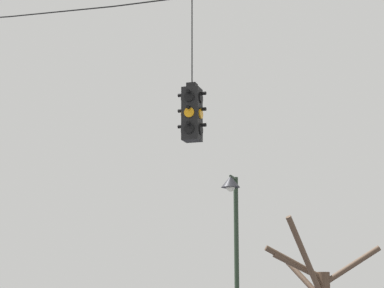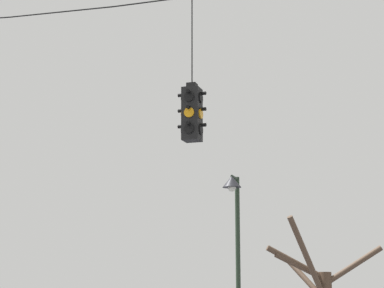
{
  "view_description": "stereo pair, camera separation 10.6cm",
  "coord_description": "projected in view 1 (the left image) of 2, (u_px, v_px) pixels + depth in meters",
  "views": [
    {
      "loc": [
        4.87,
        -13.38,
        1.96
      ],
      "look_at": [
        0.5,
        0.25,
        4.89
      ],
      "focal_mm": 70.0,
      "sensor_mm": 36.0,
      "label": 1
    },
    {
      "loc": [
        4.97,
        -13.35,
        1.96
      ],
      "look_at": [
        0.5,
        0.25,
        4.89
      ],
      "focal_mm": 70.0,
      "sensor_mm": 36.0,
      "label": 2
    }
  ],
  "objects": [
    {
      "name": "street_lamp",
      "position": [
        234.0,
        227.0,
        18.88
      ],
      "size": [
        0.48,
        0.82,
        5.0
      ],
      "color": "#233323",
      "rests_on": "ground_plane"
    },
    {
      "name": "traffic_light_near_right_pole",
      "position": [
        192.0,
        113.0,
        14.74
      ],
      "size": [
        0.58,
        0.58,
        3.01
      ],
      "color": "black"
    }
  ]
}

